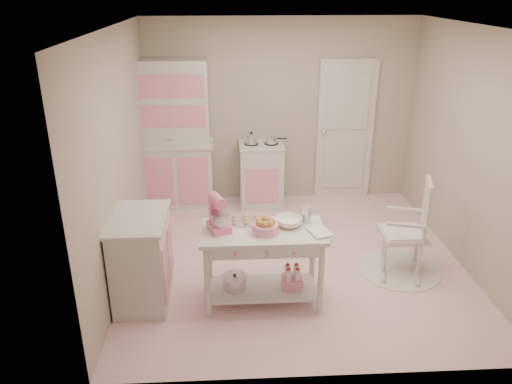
% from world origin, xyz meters
% --- Properties ---
extents(room_shell, '(3.84, 3.84, 2.62)m').
position_xyz_m(room_shell, '(0.00, 0.00, 1.65)').
color(room_shell, pink).
rests_on(room_shell, ground).
extents(door, '(0.82, 0.05, 2.04)m').
position_xyz_m(door, '(0.95, 1.87, 1.02)').
color(door, silver).
rests_on(door, ground).
extents(hutch, '(1.06, 0.50, 2.08)m').
position_xyz_m(hutch, '(-1.49, 1.66, 1.04)').
color(hutch, silver).
rests_on(hutch, ground).
extents(stove, '(0.62, 0.57, 0.92)m').
position_xyz_m(stove, '(-0.29, 1.61, 0.46)').
color(stove, silver).
rests_on(stove, ground).
extents(base_cabinet, '(0.54, 0.84, 0.92)m').
position_xyz_m(base_cabinet, '(-1.63, -0.70, 0.46)').
color(base_cabinet, silver).
rests_on(base_cabinet, ground).
extents(lace_rug, '(0.92, 0.92, 0.01)m').
position_xyz_m(lace_rug, '(1.15, -0.31, 0.01)').
color(lace_rug, white).
rests_on(lace_rug, ground).
extents(rocking_chair, '(0.66, 0.83, 1.10)m').
position_xyz_m(rocking_chair, '(1.15, -0.31, 0.55)').
color(rocking_chair, silver).
rests_on(rocking_chair, ground).
extents(work_table, '(1.20, 0.60, 0.80)m').
position_xyz_m(work_table, '(-0.43, -0.81, 0.40)').
color(work_table, silver).
rests_on(work_table, ground).
extents(stand_mixer, '(0.29, 0.33, 0.34)m').
position_xyz_m(stand_mixer, '(-0.85, -0.79, 0.97)').
color(stand_mixer, pink).
rests_on(stand_mixer, work_table).
extents(cookie_tray, '(0.34, 0.24, 0.02)m').
position_xyz_m(cookie_tray, '(-0.58, -0.63, 0.81)').
color(cookie_tray, silver).
rests_on(cookie_tray, work_table).
extents(bread_basket, '(0.25, 0.25, 0.09)m').
position_xyz_m(bread_basket, '(-0.41, -0.86, 0.85)').
color(bread_basket, pink).
rests_on(bread_basket, work_table).
extents(mixing_bowl, '(0.27, 0.27, 0.08)m').
position_xyz_m(mixing_bowl, '(-0.17, -0.73, 0.84)').
color(mixing_bowl, white).
rests_on(mixing_bowl, work_table).
extents(metal_pitcher, '(0.10, 0.10, 0.17)m').
position_xyz_m(metal_pitcher, '(0.01, -0.65, 0.89)').
color(metal_pitcher, silver).
rests_on(metal_pitcher, work_table).
extents(recipe_book, '(0.24, 0.28, 0.02)m').
position_xyz_m(recipe_book, '(0.02, -0.93, 0.81)').
color(recipe_book, white).
rests_on(recipe_book, work_table).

